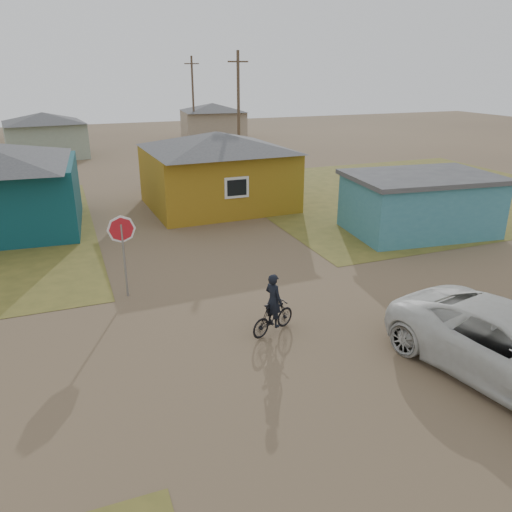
{
  "coord_description": "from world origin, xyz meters",
  "views": [
    {
      "loc": [
        -4.99,
        -10.82,
        6.89
      ],
      "look_at": [
        0.38,
        3.0,
        1.3
      ],
      "focal_mm": 35.0,
      "sensor_mm": 36.0,
      "label": 1
    }
  ],
  "objects": [
    {
      "name": "house_yellow",
      "position": [
        2.5,
        14.0,
        2.0
      ],
      "size": [
        7.72,
        6.76,
        3.9
      ],
      "color": "#966D17",
      "rests_on": "ground"
    },
    {
      "name": "utility_pole_far",
      "position": [
        7.5,
        38.0,
        4.14
      ],
      "size": [
        1.4,
        0.2,
        8.0
      ],
      "color": "brown",
      "rests_on": "ground"
    },
    {
      "name": "utility_pole_near",
      "position": [
        6.5,
        22.0,
        4.14
      ],
      "size": [
        1.4,
        0.2,
        8.0
      ],
      "color": "brown",
      "rests_on": "ground"
    },
    {
      "name": "ground",
      "position": [
        0.0,
        0.0,
        0.0
      ],
      "size": [
        120.0,
        120.0,
        0.0
      ],
      "primitive_type": "plane",
      "color": "brown"
    },
    {
      "name": "house_beige_east",
      "position": [
        10.0,
        40.0,
        1.86
      ],
      "size": [
        6.95,
        6.05,
        3.6
      ],
      "color": "gray",
      "rests_on": "ground"
    },
    {
      "name": "shed_turquoise",
      "position": [
        9.5,
        6.5,
        1.31
      ],
      "size": [
        6.71,
        4.93,
        2.6
      ],
      "color": "teal",
      "rests_on": "ground"
    },
    {
      "name": "stop_sign",
      "position": [
        -3.56,
        4.31,
        1.97
      ],
      "size": [
        0.83,
        0.36,
        2.7
      ],
      "color": "gray",
      "rests_on": "ground"
    },
    {
      "name": "cyclist",
      "position": [
        -0.11,
        0.43,
        0.64
      ],
      "size": [
        1.6,
        1.0,
        1.75
      ],
      "color": "black",
      "rests_on": "ground"
    },
    {
      "name": "house_pale_west",
      "position": [
        -6.0,
        34.0,
        1.86
      ],
      "size": [
        7.04,
        6.15,
        3.6
      ],
      "color": "gray",
      "rests_on": "ground"
    },
    {
      "name": "grass_ne",
      "position": [
        14.0,
        13.0,
        0.01
      ],
      "size": [
        20.0,
        18.0,
        0.0
      ],
      "primitive_type": "cube",
      "color": "olive",
      "rests_on": "ground"
    }
  ]
}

